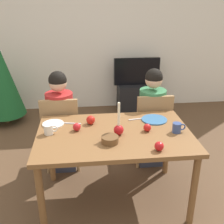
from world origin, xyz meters
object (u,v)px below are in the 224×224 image
dining_table (114,141)px  person_right_child (151,119)px  apple_by_right_mug (147,128)px  christmas_tree (1,77)px  mug_right (177,128)px  bowl_walnuts (110,140)px  apple_by_left_plate (77,127)px  tv (137,71)px  apple_near_candle (159,146)px  candle_centerpiece (119,128)px  plate_right (154,120)px  apple_far_edge (91,120)px  chair_right (152,125)px  tv_stand (136,97)px  chair_left (61,129)px  mug_left (49,129)px  plate_left (53,124)px  person_left_child (61,123)px

dining_table → person_right_child: bearing=51.5°
dining_table → apple_by_right_mug: size_ratio=19.67×
christmas_tree → mug_right: christmas_tree is taller
person_right_child → bowl_walnuts: 1.02m
christmas_tree → apple_by_left_plate: size_ratio=19.63×
tv → apple_near_candle: bearing=-97.1°
candle_centerpiece → mug_right: candle_centerpiece is taller
tv → apple_by_right_mug: tv is taller
plate_right → apple_by_left_plate: apple_by_left_plate is taller
apple_far_edge → tv: bearing=67.7°
chair_right → tv: bearing=85.2°
tv_stand → apple_by_left_plate: size_ratio=8.72×
chair_left → plate_right: (0.96, -0.38, 0.24)m
chair_left → apple_by_right_mug: 1.07m
tv → apple_by_right_mug: 2.33m
tv_stand → christmas_tree: christmas_tree is taller
tv → apple_by_right_mug: (-0.35, -2.30, 0.08)m
tv → plate_right: 2.08m
tv_stand → chair_right: bearing=-94.8°
tv → apple_near_candle: size_ratio=10.31×
apple_far_edge → mug_left: bearing=-156.0°
plate_left → tv_stand: bearing=59.4°
chair_right → person_right_child: bearing=90.0°
tv_stand → apple_far_edge: apple_far_edge is taller
bowl_walnuts → apple_by_right_mug: 0.40m
person_right_child → christmas_tree: christmas_tree is taller
plate_left → mug_left: bearing=-94.8°
chair_left → apple_far_edge: 0.59m
chair_right → person_right_child: (-0.00, 0.03, 0.06)m
dining_table → christmas_tree: (-1.52, 2.02, 0.08)m
candle_centerpiece → tv_stand: bearing=75.2°
candle_centerpiece → mug_left: bearing=173.0°
mug_right → apple_far_edge: bearing=161.6°
tv → christmas_tree: size_ratio=0.55×
tv_stand → apple_far_edge: bearing=-112.3°
mug_left → bowl_walnuts: (0.53, -0.22, -0.02)m
dining_table → tv_stand: (0.65, 2.30, -0.43)m
apple_by_right_mug → mug_left: bearing=177.3°
person_left_child → plate_left: 0.45m
mug_left → apple_far_edge: bearing=24.0°
chair_right → candle_centerpiece: (-0.48, -0.64, 0.30)m
bowl_walnuts → apple_far_edge: apple_far_edge is taller
person_left_child → dining_table: bearing=-50.2°
tv_stand → candle_centerpiece: size_ratio=2.10×
candle_centerpiece → plate_left: candle_centerpiece is taller
tv_stand → candle_centerpiece: bearing=-104.8°
chair_left → candle_centerpiece: size_ratio=2.95×
person_left_child → person_right_child: 1.04m
mug_right → apple_by_left_plate: 0.91m
apple_near_candle → mug_left: bearing=157.0°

